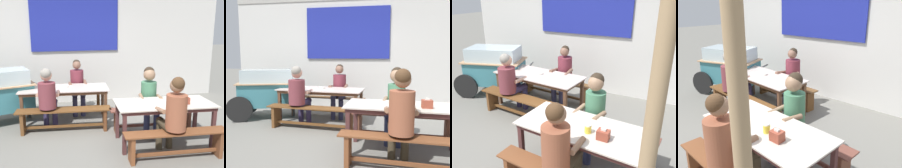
# 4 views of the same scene
# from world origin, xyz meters

# --- Properties ---
(ground_plane) EXTENTS (40.00, 40.00, 0.00)m
(ground_plane) POSITION_xyz_m (0.00, 0.00, 0.00)
(ground_plane) COLOR slate
(backdrop_wall) EXTENTS (7.15, 0.23, 3.10)m
(backdrop_wall) POSITION_xyz_m (-0.01, 2.55, 1.62)
(backdrop_wall) COLOR silver
(backdrop_wall) RESTS_ON ground_plane
(dining_table_far) EXTENTS (1.88, 0.91, 0.73)m
(dining_table_far) POSITION_xyz_m (-0.80, 1.09, 0.66)
(dining_table_far) COLOR beige
(dining_table_far) RESTS_ON ground_plane
(dining_table_near) EXTENTS (1.71, 0.87, 0.73)m
(dining_table_near) POSITION_xyz_m (0.80, -0.38, 0.66)
(dining_table_near) COLOR beige
(dining_table_near) RESTS_ON ground_plane
(bench_far_back) EXTENTS (1.76, 0.39, 0.45)m
(bench_far_back) POSITION_xyz_m (-0.75, 1.67, 0.29)
(bench_far_back) COLOR brown
(bench_far_back) RESTS_ON ground_plane
(bench_far_front) EXTENTS (1.82, 0.46, 0.45)m
(bench_far_front) POSITION_xyz_m (-0.85, 0.51, 0.31)
(bench_far_front) COLOR brown
(bench_far_front) RESTS_ON ground_plane
(bench_near_back) EXTENTS (1.71, 0.37, 0.45)m
(bench_near_back) POSITION_xyz_m (0.84, 0.21, 0.29)
(bench_near_back) COLOR brown
(bench_near_back) RESTS_ON ground_plane
(bench_near_front) EXTENTS (1.64, 0.37, 0.45)m
(bench_near_front) POSITION_xyz_m (0.76, -0.96, 0.29)
(bench_near_front) COLOR brown
(bench_near_front) RESTS_ON ground_plane
(person_left_back_turned) EXTENTS (0.46, 0.59, 1.25)m
(person_left_back_turned) POSITION_xyz_m (-1.14, 0.61, 0.71)
(person_left_back_turned) COLOR #342C51
(person_left_back_turned) RESTS_ON ground_plane
(person_near_front) EXTENTS (0.42, 0.58, 1.30)m
(person_near_front) POSITION_xyz_m (0.73, -0.88, 0.73)
(person_near_front) COLOR #443928
(person_near_front) RESTS_ON ground_plane
(person_right_near_table) EXTENTS (0.45, 0.55, 1.26)m
(person_right_near_table) POSITION_xyz_m (0.73, 0.14, 0.73)
(person_right_near_table) COLOR #292F52
(person_right_near_table) RESTS_ON ground_plane
(person_center_facing) EXTENTS (0.41, 0.55, 1.25)m
(person_center_facing) POSITION_xyz_m (-0.49, 1.57, 0.70)
(person_center_facing) COLOR #333150
(person_center_facing) RESTS_ON ground_plane
(tissue_box) EXTENTS (0.14, 0.11, 0.14)m
(tissue_box) POSITION_xyz_m (1.10, -0.51, 0.79)
(tissue_box) COLOR brown
(tissue_box) RESTS_ON dining_table_near
(condiment_jar) EXTENTS (0.08, 0.08, 0.11)m
(condiment_jar) POSITION_xyz_m (0.90, -0.47, 0.79)
(condiment_jar) COLOR yellow
(condiment_jar) RESTS_ON dining_table_near
(soup_bowl) EXTENTS (0.13, 0.13, 0.04)m
(soup_bowl) POSITION_xyz_m (-0.79, 1.11, 0.75)
(soup_bowl) COLOR silver
(soup_bowl) RESTS_ON dining_table_far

